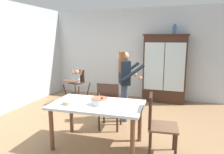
# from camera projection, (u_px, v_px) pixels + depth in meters

# --- Properties ---
(ground_plane) EXTENTS (6.24, 6.24, 0.00)m
(ground_plane) POSITION_uv_depth(u_px,v_px,m) (104.00, 130.00, 4.17)
(ground_plane) COLOR #93704C
(wall_back) EXTENTS (5.32, 0.06, 2.70)m
(wall_back) POSITION_uv_depth(u_px,v_px,m) (134.00, 54.00, 6.37)
(wall_back) COLOR silver
(wall_back) RESTS_ON ground_plane
(china_cabinet) EXTENTS (1.23, 0.48, 1.93)m
(china_cabinet) POSITION_uv_depth(u_px,v_px,m) (165.00, 68.00, 5.89)
(china_cabinet) COLOR #382116
(china_cabinet) RESTS_ON ground_plane
(ceramic_vase) EXTENTS (0.13, 0.13, 0.27)m
(ceramic_vase) POSITION_uv_depth(u_px,v_px,m) (175.00, 29.00, 5.63)
(ceramic_vase) COLOR #3D567F
(ceramic_vase) RESTS_ON china_cabinet
(high_chair_with_toddler) EXTENTS (0.65, 0.74, 0.95)m
(high_chair_with_toddler) POSITION_uv_depth(u_px,v_px,m) (77.00, 80.00, 5.85)
(high_chair_with_toddler) COLOR #382116
(high_chair_with_toddler) RESTS_ON ground_plane
(adult_person) EXTENTS (0.65, 0.64, 1.53)m
(adult_person) POSITION_uv_depth(u_px,v_px,m) (125.00, 78.00, 4.50)
(adult_person) COLOR #3D4C6B
(adult_person) RESTS_ON ground_plane
(dining_table) EXTENTS (1.55, 0.94, 0.74)m
(dining_table) POSITION_uv_depth(u_px,v_px,m) (97.00, 109.00, 3.45)
(dining_table) COLOR silver
(dining_table) RESTS_ON ground_plane
(birthday_cake) EXTENTS (0.28, 0.28, 0.19)m
(birthday_cake) POSITION_uv_depth(u_px,v_px,m) (99.00, 101.00, 3.39)
(birthday_cake) COLOR white
(birthday_cake) RESTS_ON dining_table
(serving_bowl) EXTENTS (0.18, 0.18, 0.05)m
(serving_bowl) POSITION_uv_depth(u_px,v_px,m) (68.00, 102.00, 3.40)
(serving_bowl) COLOR #C6AD93
(serving_bowl) RESTS_ON dining_table
(dining_chair_far_side) EXTENTS (0.48, 0.48, 0.96)m
(dining_chair_far_side) POSITION_uv_depth(u_px,v_px,m) (109.00, 103.00, 4.09)
(dining_chair_far_side) COLOR #382116
(dining_chair_far_side) RESTS_ON ground_plane
(dining_chair_right_end) EXTENTS (0.48, 0.48, 0.96)m
(dining_chair_right_end) POSITION_uv_depth(u_px,v_px,m) (157.00, 121.00, 3.20)
(dining_chair_right_end) COLOR #382116
(dining_chair_right_end) RESTS_ON ground_plane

